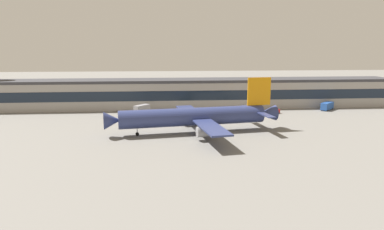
{
  "coord_description": "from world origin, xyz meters",
  "views": [
    {
      "loc": [
        -7.48,
        -108.54,
        26.93
      ],
      "look_at": [
        2.32,
        4.04,
        5.0
      ],
      "focal_mm": 32.55,
      "sensor_mm": 36.0,
      "label": 1
    }
  ],
  "objects_px": {
    "fuel_truck": "(327,106)",
    "airliner": "(196,117)",
    "baggage_tug": "(276,111)",
    "catering_truck": "(142,110)"
  },
  "relations": [
    {
      "from": "baggage_tug",
      "to": "fuel_truck",
      "type": "bearing_deg",
      "value": 11.66
    },
    {
      "from": "baggage_tug",
      "to": "catering_truck",
      "type": "relative_size",
      "value": 0.56
    },
    {
      "from": "baggage_tug",
      "to": "catering_truck",
      "type": "bearing_deg",
      "value": 179.68
    },
    {
      "from": "airliner",
      "to": "fuel_truck",
      "type": "relative_size",
      "value": 7.07
    },
    {
      "from": "baggage_tug",
      "to": "catering_truck",
      "type": "height_order",
      "value": "catering_truck"
    },
    {
      "from": "airliner",
      "to": "baggage_tug",
      "type": "distance_m",
      "value": 47.96
    },
    {
      "from": "baggage_tug",
      "to": "airliner",
      "type": "bearing_deg",
      "value": -139.97
    },
    {
      "from": "fuel_truck",
      "to": "airliner",
      "type": "bearing_deg",
      "value": -149.7
    },
    {
      "from": "airliner",
      "to": "baggage_tug",
      "type": "bearing_deg",
      "value": 40.03
    },
    {
      "from": "baggage_tug",
      "to": "catering_truck",
      "type": "xyz_separation_m",
      "value": [
        -55.57,
        0.31,
        1.21
      ]
    }
  ]
}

